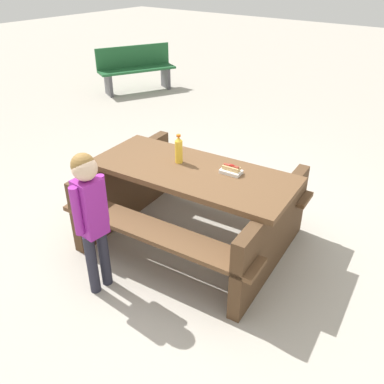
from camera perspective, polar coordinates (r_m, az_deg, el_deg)
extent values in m
plane|color=#ADA599|center=(3.91, 0.00, -6.66)|extent=(30.00, 30.00, 0.00)
cube|color=brown|center=(3.53, 0.00, 2.81)|extent=(1.87, 0.95, 0.05)
cube|color=brown|center=(4.10, 4.09, 2.21)|extent=(1.82, 0.47, 0.04)
cube|color=brown|center=(3.29, -5.13, -5.62)|extent=(1.82, 0.47, 0.04)
cube|color=#4D3520|center=(3.44, 11.20, -5.93)|extent=(0.25, 1.40, 0.70)
cube|color=#4D3520|center=(4.12, -9.30, 0.74)|extent=(0.25, 1.40, 0.70)
cylinder|color=yellow|center=(3.60, -1.86, 5.67)|extent=(0.07, 0.07, 0.21)
cone|color=yellow|center=(3.55, -1.90, 7.49)|extent=(0.06, 0.06, 0.04)
cylinder|color=orange|center=(3.54, -1.90, 7.92)|extent=(0.04, 0.04, 0.02)
cube|color=white|center=(3.46, 5.50, 2.86)|extent=(0.19, 0.13, 0.03)
cube|color=#D8B272|center=(3.45, 5.53, 3.34)|extent=(0.15, 0.07, 0.04)
cylinder|color=maroon|center=(3.44, 5.54, 3.61)|extent=(0.14, 0.04, 0.03)
ellipsoid|color=maroon|center=(3.44, 5.55, 3.79)|extent=(0.07, 0.03, 0.01)
cylinder|color=#262633|center=(3.36, -12.20, -8.89)|extent=(0.08, 0.08, 0.54)
cylinder|color=#262633|center=(3.31, -13.84, -9.83)|extent=(0.08, 0.08, 0.54)
cube|color=purple|center=(3.05, -14.07, -2.11)|extent=(0.18, 0.19, 0.45)
cylinder|color=purple|center=(3.09, -12.45, -0.91)|extent=(0.07, 0.07, 0.39)
cylinder|color=purple|center=(2.98, -15.86, -2.60)|extent=(0.07, 0.07, 0.39)
sphere|color=beige|center=(2.89, -14.84, 3.22)|extent=(0.18, 0.18, 0.18)
sphere|color=olive|center=(2.89, -15.06, 3.69)|extent=(0.17, 0.17, 0.17)
cube|color=#1E592D|center=(8.37, -7.70, 16.67)|extent=(1.01, 1.53, 0.04)
cube|color=#1E592D|center=(8.49, -8.25, 18.34)|extent=(0.68, 1.37, 0.40)
cube|color=#4C4C51|center=(8.25, -11.63, 14.53)|extent=(0.35, 0.21, 0.41)
cube|color=#4C4C51|center=(8.64, -3.73, 15.74)|extent=(0.35, 0.21, 0.41)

